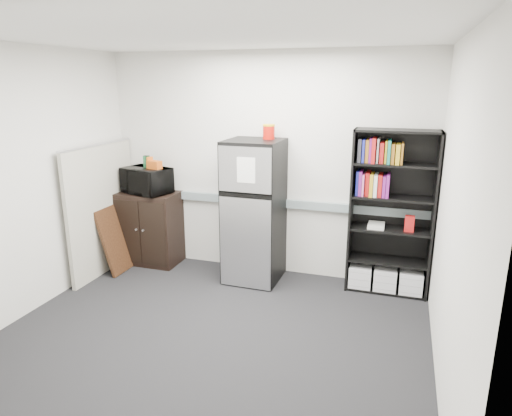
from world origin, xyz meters
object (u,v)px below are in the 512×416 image
(bookshelf, at_px, (391,215))
(cubicle_partition, at_px, (102,209))
(microwave, at_px, (146,181))
(refrigerator, at_px, (254,212))
(cabinet, at_px, (150,228))

(bookshelf, distance_m, cubicle_partition, 3.46)
(cubicle_partition, xyz_separation_m, microwave, (0.40, 0.40, 0.31))
(refrigerator, bearing_deg, cabinet, 177.98)
(bookshelf, xyz_separation_m, cabinet, (-3.03, -0.06, -0.44))
(cubicle_partition, height_order, cabinet, cubicle_partition)
(bookshelf, relative_size, cabinet, 1.94)
(bookshelf, relative_size, cubicle_partition, 1.14)
(bookshelf, bearing_deg, cubicle_partition, -171.94)
(cubicle_partition, distance_m, cabinet, 0.67)
(cubicle_partition, bearing_deg, cabinet, 46.46)
(bookshelf, distance_m, refrigerator, 1.57)
(bookshelf, relative_size, refrigerator, 1.09)
(cabinet, bearing_deg, cubicle_partition, -133.54)
(cabinet, bearing_deg, microwave, -90.00)
(cabinet, bearing_deg, bookshelf, 1.22)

